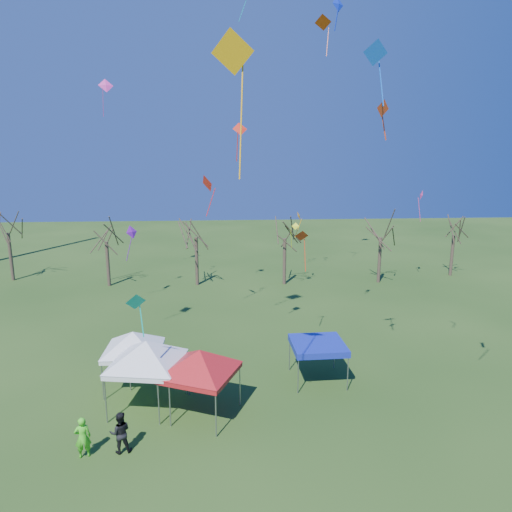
# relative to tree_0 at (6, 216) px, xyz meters

# --- Properties ---
(ground) EXTENTS (140.00, 140.00, 0.00)m
(ground) POSITION_rel_tree_0_xyz_m (20.85, -27.38, -6.49)
(ground) COLOR #244315
(ground) RESTS_ON ground
(tree_0) EXTENTS (3.83, 3.83, 8.44)m
(tree_0) POSITION_rel_tree_0_xyz_m (0.00, 0.00, 0.00)
(tree_0) COLOR #3D2D21
(tree_0) RESTS_ON ground
(tree_1) EXTENTS (3.42, 3.42, 7.54)m
(tree_1) POSITION_rel_tree_0_xyz_m (10.08, -2.73, -0.70)
(tree_1) COLOR #3D2D21
(tree_1) RESTS_ON ground
(tree_2) EXTENTS (3.71, 3.71, 8.18)m
(tree_2) POSITION_rel_tree_0_xyz_m (18.48, -3.01, -0.20)
(tree_2) COLOR #3D2D21
(tree_2) RESTS_ON ground
(tree_3) EXTENTS (3.59, 3.59, 7.91)m
(tree_3) POSITION_rel_tree_0_xyz_m (26.88, -3.34, -0.41)
(tree_3) COLOR #3D2D21
(tree_3) RESTS_ON ground
(tree_4) EXTENTS (3.58, 3.58, 7.89)m
(tree_4) POSITION_rel_tree_0_xyz_m (36.20, -3.38, -0.43)
(tree_4) COLOR #3D2D21
(tree_4) RESTS_ON ground
(tree_5) EXTENTS (3.39, 3.39, 7.46)m
(tree_5) POSITION_rel_tree_0_xyz_m (44.57, -1.32, -0.76)
(tree_5) COLOR #3D2D21
(tree_5) RESTS_ON ground
(tent_white_west) EXTENTS (4.08, 4.08, 3.60)m
(tent_white_west) POSITION_rel_tree_0_xyz_m (16.24, -22.79, -3.58)
(tent_white_west) COLOR gray
(tent_white_west) RESTS_ON ground
(tent_white_mid) EXTENTS (4.50, 4.50, 4.03)m
(tent_white_mid) POSITION_rel_tree_0_xyz_m (17.29, -24.97, -3.24)
(tent_white_mid) COLOR gray
(tent_white_mid) RESTS_ON ground
(tent_red) EXTENTS (4.04, 4.04, 3.82)m
(tent_red) POSITION_rel_tree_0_xyz_m (19.89, -25.79, -3.40)
(tent_red) COLOR gray
(tent_red) RESTS_ON ground
(tent_blue) EXTENTS (2.90, 2.90, 2.22)m
(tent_blue) POSITION_rel_tree_0_xyz_m (26.11, -22.82, -4.44)
(tent_blue) COLOR gray
(tent_blue) RESTS_ON ground
(person_green) EXTENTS (0.75, 0.60, 1.77)m
(person_green) POSITION_rel_tree_0_xyz_m (15.21, -28.63, -5.60)
(person_green) COLOR #48DB23
(person_green) RESTS_ON ground
(person_dark) EXTENTS (0.98, 0.83, 1.80)m
(person_dark) POSITION_rel_tree_0_xyz_m (16.67, -28.42, -5.59)
(person_dark) COLOR black
(person_dark) RESTS_ON ground
(kite_1) EXTENTS (1.01, 0.80, 2.03)m
(kite_1) POSITION_rel_tree_0_xyz_m (17.25, -26.60, -0.52)
(kite_1) COLOR #0CBA9B
(kite_1) RESTS_ON ground
(kite_19) EXTENTS (0.75, 0.97, 2.41)m
(kite_19) POSITION_rel_tree_0_xyz_m (27.99, -4.68, 0.27)
(kite_19) COLOR orange
(kite_19) RESTS_ON ground
(kite_3) EXTENTS (1.67, 1.42, 3.34)m
(kite_3) POSITION_rel_tree_0_xyz_m (29.56, -5.32, 16.45)
(kite_3) COLOR #FF450D
(kite_3) RESTS_ON ground
(kite_17) EXTENTS (0.91, 0.62, 2.66)m
(kite_17) POSITION_rel_tree_0_xyz_m (25.95, -17.92, 0.72)
(kite_17) COLOR red
(kite_17) RESTS_ON ground
(kite_2) EXTENTS (1.44, 1.07, 3.25)m
(kite_2) POSITION_rel_tree_0_xyz_m (10.99, -2.73, 11.68)
(kite_2) COLOR #FF38AD
(kite_2) RESTS_ON ground
(kite_18) EXTENTS (0.89, 0.63, 2.10)m
(kite_18) POSITION_rel_tree_0_xyz_m (22.04, -20.30, 7.03)
(kite_18) COLOR red
(kite_18) RESTS_ON ground
(kite_13) EXTENTS (1.12, 1.21, 2.99)m
(kite_13) POSITION_rel_tree_0_xyz_m (13.51, -7.83, -0.52)
(kite_13) COLOR purple
(kite_13) RESTS_ON ground
(kite_25) EXTENTS (0.77, 0.55, 1.78)m
(kite_25) POSITION_rel_tree_0_xyz_m (28.25, -24.87, 7.68)
(kite_25) COLOR #C23A12
(kite_25) RESTS_ON ground
(kite_27) EXTENTS (1.17, 0.74, 2.77)m
(kite_27) POSITION_rel_tree_0_xyz_m (27.67, -25.23, 9.93)
(kite_27) COLOR blue
(kite_27) RESTS_ON ground
(kite_5) EXTENTS (1.49, 0.97, 4.51)m
(kite_5) POSITION_rel_tree_0_xyz_m (21.46, -30.74, 8.69)
(kite_5) COLOR #FFAB0D
(kite_5) RESTS_ON ground
(kite_11) EXTENTS (1.23, 1.48, 2.95)m
(kite_11) POSITION_rel_tree_0_xyz_m (20.02, -12.77, 3.75)
(kite_11) COLOR red
(kite_11) RESTS_ON ground
(kite_15) EXTENTS (0.78, 0.60, 1.70)m
(kite_15) POSITION_rel_tree_0_xyz_m (27.20, -20.21, 13.31)
(kite_15) COLOR #1431DD
(kite_15) RESTS_ON ground
(kite_12) EXTENTS (0.45, 0.98, 3.01)m
(kite_12) POSITION_rel_tree_0_xyz_m (39.58, -4.01, 2.02)
(kite_12) COLOR #EB347E
(kite_12) RESTS_ON ground
(kite_22) EXTENTS (0.86, 0.74, 2.42)m
(kite_22) POSITION_rel_tree_0_xyz_m (27.48, -5.57, -0.61)
(kite_22) COLOR #D1E217
(kite_22) RESTS_ON ground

